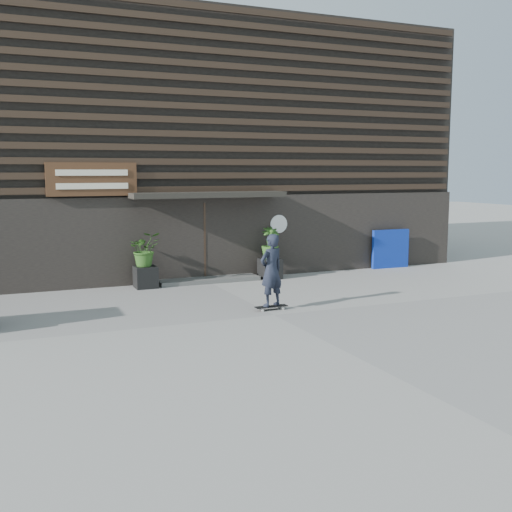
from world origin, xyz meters
name	(u,v)px	position (x,y,z in m)	size (l,w,h in m)	color
ground	(274,315)	(0.00, 0.00, 0.00)	(80.00, 80.00, 0.00)	gray
entrance_step	(208,280)	(0.00, 4.60, 0.06)	(3.00, 0.80, 0.12)	#4D4D4A
planter_pot_left	(146,277)	(-1.90, 4.40, 0.30)	(0.60, 0.60, 0.60)	black
bamboo_left	(145,249)	(-1.90, 4.40, 1.08)	(0.86, 0.75, 0.96)	#2D591E
planter_pot_right	(270,269)	(1.90, 4.40, 0.30)	(0.60, 0.60, 0.60)	black
bamboo_right	(270,243)	(1.90, 4.40, 1.08)	(0.54, 0.54, 0.96)	#2D591E
blue_tarp	(390,249)	(6.45, 4.70, 0.64)	(1.37, 0.12, 1.29)	#0B2496
building	(160,150)	(0.00, 9.96, 3.99)	(18.00, 11.00, 8.00)	black
skateboarder	(271,271)	(0.16, 0.48, 0.94)	(0.78, 0.57, 1.79)	black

